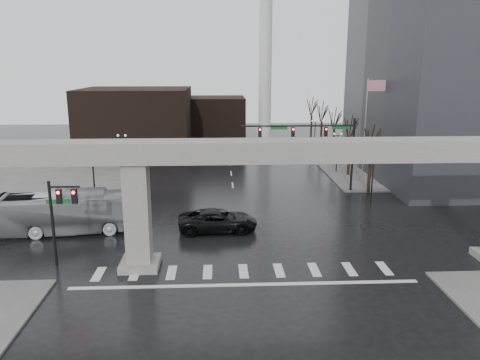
{
  "coord_description": "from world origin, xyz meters",
  "views": [
    {
      "loc": [
        -1.59,
        -29.89,
        13.46
      ],
      "look_at": [
        0.11,
        6.28,
        4.5
      ],
      "focal_mm": 35.0,
      "sensor_mm": 36.0,
      "label": 1
    }
  ],
  "objects": [
    {
      "name": "flagpole_assembly",
      "position": [
        15.29,
        22.0,
        7.53
      ],
      "size": [
        2.06,
        0.12,
        12.0
      ],
      "color": "silver",
      "rests_on": "ground"
    },
    {
      "name": "lamp_right_2",
      "position": [
        13.5,
        42.0,
        3.47
      ],
      "size": [
        1.22,
        0.32,
        5.11
      ],
      "color": "black",
      "rests_on": "ground"
    },
    {
      "name": "tree_right_2",
      "position": [
        14.53,
        34.02,
        2.91
      ],
      "size": [
        1.1,
        1.63,
        7.85
      ],
      "color": "black",
      "rests_on": "ground"
    },
    {
      "name": "elevated_guideway",
      "position": [
        1.26,
        0.0,
        6.88
      ],
      "size": [
        48.0,
        2.6,
        8.7
      ],
      "color": "#9A9691",
      "rests_on": "ground"
    },
    {
      "name": "tree_right_0",
      "position": [
        14.53,
        18.02,
        2.79
      ],
      "size": [
        1.09,
        1.58,
        7.5
      ],
      "color": "black",
      "rests_on": "ground"
    },
    {
      "name": "lamp_left_1",
      "position": [
        -13.5,
        28.0,
        3.47
      ],
      "size": [
        1.22,
        0.32,
        5.11
      ],
      "color": "black",
      "rests_on": "ground"
    },
    {
      "name": "building_far_mid",
      "position": [
        -2.0,
        52.0,
        4.0
      ],
      "size": [
        10.0,
        10.0,
        8.0
      ],
      "primitive_type": "cube",
      "color": "black",
      "rests_on": "ground"
    },
    {
      "name": "sidewalk_nw",
      "position": [
        -26.0,
        36.0,
        0.07
      ],
      "size": [
        28.0,
        36.0,
        0.15
      ],
      "primitive_type": "cube",
      "color": "slate",
      "rests_on": "ground"
    },
    {
      "name": "building_far_left",
      "position": [
        -14.0,
        42.0,
        5.0
      ],
      "size": [
        16.0,
        14.0,
        10.0
      ],
      "primitive_type": "cube",
      "color": "black",
      "rests_on": "ground"
    },
    {
      "name": "sidewalk_ne",
      "position": [
        26.0,
        36.0,
        0.07
      ],
      "size": [
        28.0,
        36.0,
        0.15
      ],
      "primitive_type": "cube",
      "color": "slate",
      "rests_on": "ground"
    },
    {
      "name": "tree_right_4",
      "position": [
        14.53,
        50.02,
        3.04
      ],
      "size": [
        1.12,
        1.69,
        8.19
      ],
      "color": "black",
      "rests_on": "ground"
    },
    {
      "name": "lamp_right_1",
      "position": [
        13.5,
        28.0,
        3.47
      ],
      "size": [
        1.22,
        0.32,
        5.11
      ],
      "color": "black",
      "rests_on": "ground"
    },
    {
      "name": "tree_right_1",
      "position": [
        14.53,
        26.02,
        2.85
      ],
      "size": [
        1.09,
        1.61,
        7.67
      ],
      "color": "black",
      "rests_on": "ground"
    },
    {
      "name": "signal_left_pole",
      "position": [
        -12.25,
        0.5,
        4.07
      ],
      "size": [
        2.3,
        0.3,
        6.0
      ],
      "color": "black",
      "rests_on": "ground"
    },
    {
      "name": "signal_mast_arm",
      "position": [
        8.99,
        18.8,
        5.83
      ],
      "size": [
        12.12,
        0.43,
        8.0
      ],
      "color": "black",
      "rests_on": "ground"
    },
    {
      "name": "lamp_right_0",
      "position": [
        13.5,
        14.0,
        3.47
      ],
      "size": [
        1.22,
        0.32,
        5.11
      ],
      "color": "black",
      "rests_on": "ground"
    },
    {
      "name": "tree_right_3",
      "position": [
        14.53,
        42.02,
        2.98
      ],
      "size": [
        1.11,
        1.66,
        8.02
      ],
      "color": "black",
      "rests_on": "ground"
    },
    {
      "name": "lamp_left_0",
      "position": [
        -13.5,
        14.0,
        3.47
      ],
      "size": [
        1.22,
        0.32,
        5.11
      ],
      "color": "black",
      "rests_on": "ground"
    },
    {
      "name": "smokestack",
      "position": [
        6.0,
        46.0,
        13.35
      ],
      "size": [
        3.6,
        3.6,
        30.0
      ],
      "color": "silver",
      "rests_on": "ground"
    },
    {
      "name": "city_bus",
      "position": [
        -13.83,
        7.15,
        1.73
      ],
      "size": [
        12.66,
        4.24,
        3.46
      ],
      "primitive_type": "imported",
      "rotation": [
        0.0,
        0.0,
        1.68
      ],
      "color": "#9D9EA2",
      "rests_on": "ground"
    },
    {
      "name": "ground",
      "position": [
        0.0,
        0.0,
        0.0
      ],
      "size": [
        160.0,
        160.0,
        0.0
      ],
      "primitive_type": "plane",
      "color": "black",
      "rests_on": "ground"
    },
    {
      "name": "lamp_left_2",
      "position": [
        -13.5,
        42.0,
        3.47
      ],
      "size": [
        1.22,
        0.32,
        5.11
      ],
      "color": "black",
      "rests_on": "ground"
    },
    {
      "name": "pickup_truck",
      "position": [
        -1.7,
        6.91,
        0.91
      ],
      "size": [
        6.66,
        3.34,
        1.81
      ],
      "primitive_type": "imported",
      "rotation": [
        0.0,
        0.0,
        1.62
      ],
      "color": "black",
      "rests_on": "ground"
    }
  ]
}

